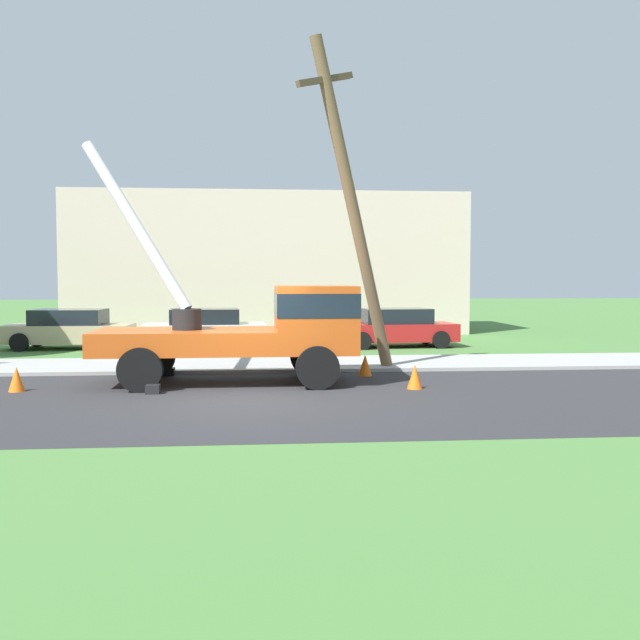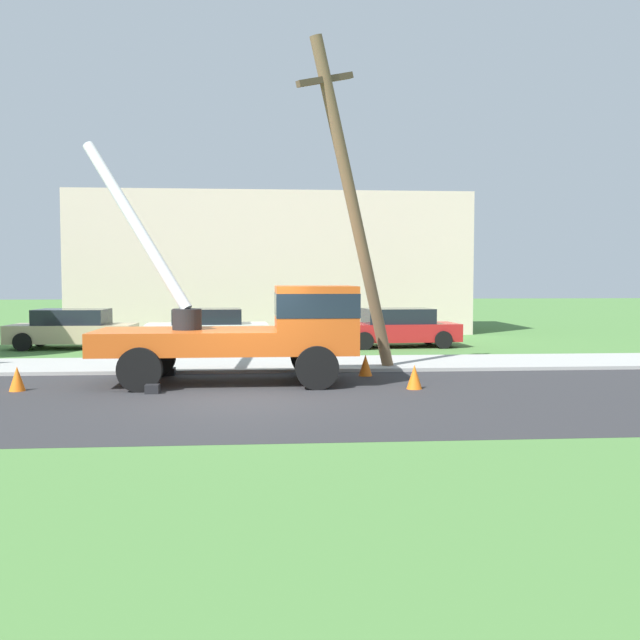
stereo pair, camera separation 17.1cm
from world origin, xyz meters
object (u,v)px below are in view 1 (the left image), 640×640
at_px(traffic_cone_curbside, 365,365).
at_px(parked_sedan_tan, 69,329).
at_px(parked_sedan_red, 395,328).
at_px(leaning_utility_pole, 352,205).
at_px(parked_sedan_white, 205,328).
at_px(utility_truck, 262,325).
at_px(traffic_cone_ahead, 415,377).
at_px(traffic_cone_behind, 17,379).

bearing_deg(traffic_cone_curbside, parked_sedan_tan, 140.15).
bearing_deg(parked_sedan_red, leaning_utility_pole, -110.18).
distance_m(leaning_utility_pole, parked_sedan_white, 9.35).
distance_m(utility_truck, traffic_cone_ahead, 3.90).
bearing_deg(traffic_cone_ahead, utility_truck, 159.11).
relative_size(traffic_cone_ahead, parked_sedan_white, 0.12).
relative_size(utility_truck, traffic_cone_ahead, 12.10).
relative_size(leaning_utility_pole, parked_sedan_red, 1.93).
xyz_separation_m(leaning_utility_pole, traffic_cone_curbside, (0.26, -0.67, -4.19)).
distance_m(traffic_cone_ahead, parked_sedan_white, 11.62).
xyz_separation_m(traffic_cone_behind, traffic_cone_curbside, (8.16, 1.82, 0.00)).
relative_size(utility_truck, parked_sedan_tan, 1.52).
bearing_deg(traffic_cone_behind, leaning_utility_pole, 17.47).
bearing_deg(utility_truck, parked_sedan_tan, 127.71).
relative_size(traffic_cone_curbside, parked_sedan_white, 0.12).
bearing_deg(utility_truck, parked_sedan_red, 59.72).
bearing_deg(parked_sedan_tan, utility_truck, -52.29).
bearing_deg(parked_sedan_tan, traffic_cone_curbside, -39.85).
height_order(utility_truck, parked_sedan_white, utility_truck).
bearing_deg(traffic_cone_ahead, parked_sedan_tan, 135.41).
height_order(leaning_utility_pole, parked_sedan_red, leaning_utility_pole).
height_order(utility_truck, traffic_cone_behind, utility_truck).
bearing_deg(traffic_cone_ahead, leaning_utility_pole, 110.17).
distance_m(utility_truck, parked_sedan_tan, 11.23).
xyz_separation_m(utility_truck, parked_sedan_red, (4.99, 8.54, -0.70)).
height_order(traffic_cone_ahead, parked_sedan_white, parked_sedan_white).
distance_m(leaning_utility_pole, traffic_cone_behind, 9.28).
height_order(traffic_cone_ahead, traffic_cone_behind, same).
relative_size(leaning_utility_pole, traffic_cone_curbside, 15.56).
bearing_deg(traffic_cone_curbside, utility_truck, -161.36).
distance_m(leaning_utility_pole, parked_sedan_tan, 12.39).
bearing_deg(traffic_cone_curbside, leaning_utility_pole, 111.23).
relative_size(leaning_utility_pole, traffic_cone_behind, 15.56).
height_order(traffic_cone_behind, parked_sedan_red, parked_sedan_red).
bearing_deg(utility_truck, leaning_utility_pole, 32.94).
distance_m(utility_truck, parked_sedan_red, 9.92).
bearing_deg(leaning_utility_pole, parked_sedan_tan, 141.82).
relative_size(traffic_cone_behind, parked_sedan_white, 0.12).
distance_m(traffic_cone_behind, parked_sedan_red, 14.11).
xyz_separation_m(leaning_utility_pole, traffic_cone_behind, (-7.90, -2.49, -4.19)).
distance_m(traffic_cone_behind, traffic_cone_curbside, 8.36).
bearing_deg(traffic_cone_ahead, traffic_cone_behind, 177.34).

